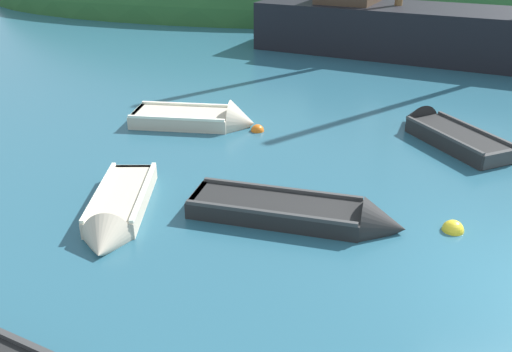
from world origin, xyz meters
name	(u,v)px	position (x,y,z in m)	size (l,w,h in m)	color
shore_hill	(296,0)	(-4.97, 30.65, 0.00)	(41.09, 21.17, 13.06)	#2D602D
sailing_ship	(451,41)	(1.73, 14.75, 0.70)	(17.89, 8.63, 11.84)	black
rowboat_far	(443,134)	(-0.24, 5.98, 0.12)	(2.53, 3.39, 1.01)	black
rowboat_portside	(309,216)	(-3.47, 1.58, 0.10)	(4.02, 1.59, 0.98)	black
rowboat_center	(117,213)	(-6.96, 1.31, 0.10)	(1.25, 3.14, 0.87)	beige
rowboat_outer_right	(204,121)	(-6.37, 6.33, 0.11)	(3.27, 1.29, 1.19)	beige
buoy_yellow	(453,230)	(-0.93, 1.54, 0.00)	(0.38, 0.38, 0.38)	yellow
buoy_orange	(257,131)	(-4.89, 6.03, 0.00)	(0.35, 0.35, 0.35)	orange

